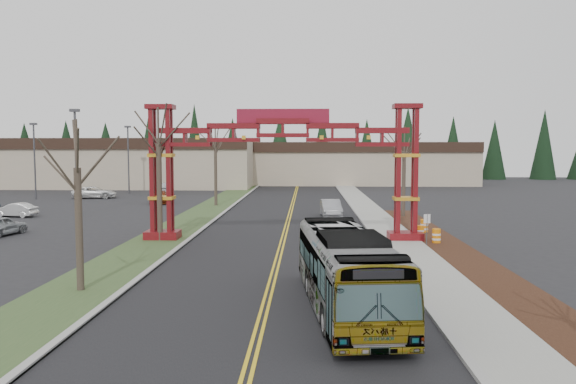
{
  "coord_description": "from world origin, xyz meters",
  "views": [
    {
      "loc": [
        1.6,
        -18.55,
        6.08
      ],
      "look_at": [
        0.52,
        12.48,
        3.63
      ],
      "focal_mm": 35.0,
      "sensor_mm": 36.0,
      "label": 1
    }
  ],
  "objects_px": {
    "silver_sedan": "(331,208)",
    "barrel_north": "(424,227)",
    "gateway_arch": "(283,149)",
    "bare_tree_median_far": "(215,147)",
    "retail_building_west": "(114,162)",
    "barrel_south": "(436,237)",
    "parked_car_mid_a": "(160,198)",
    "bare_tree_right_far": "(404,152)",
    "bare_tree_median_mid": "(159,144)",
    "light_pole_far": "(128,154)",
    "light_pole_near": "(76,154)",
    "street_sign": "(427,224)",
    "parked_car_near_b": "(15,210)",
    "parked_car_far_a": "(163,188)",
    "retail_building_east": "(355,163)",
    "parked_car_near_a": "(0,226)",
    "bare_tree_median_near": "(77,169)",
    "barrel_mid": "(420,233)",
    "parked_car_far_b": "(94,192)",
    "light_pole_mid": "(34,155)",
    "transit_bus": "(346,270)"
  },
  "relations": [
    {
      "from": "bare_tree_right_far",
      "to": "light_pole_mid",
      "type": "height_order",
      "value": "light_pole_mid"
    },
    {
      "from": "parked_car_near_b",
      "to": "barrel_north",
      "type": "xyz_separation_m",
      "value": [
        34.07,
        -8.54,
        -0.11
      ]
    },
    {
      "from": "parked_car_near_b",
      "to": "bare_tree_median_near",
      "type": "distance_m",
      "value": 30.35
    },
    {
      "from": "street_sign",
      "to": "barrel_south",
      "type": "height_order",
      "value": "street_sign"
    },
    {
      "from": "parked_car_near_b",
      "to": "light_pole_far",
      "type": "relative_size",
      "value": 0.42
    },
    {
      "from": "bare_tree_median_mid",
      "to": "light_pole_mid",
      "type": "relative_size",
      "value": 0.96
    },
    {
      "from": "parked_car_far_b",
      "to": "barrel_mid",
      "type": "distance_m",
      "value": 44.62
    },
    {
      "from": "barrel_south",
      "to": "bare_tree_median_mid",
      "type": "bearing_deg",
      "value": 177.95
    },
    {
      "from": "transit_bus",
      "to": "silver_sedan",
      "type": "height_order",
      "value": "transit_bus"
    },
    {
      "from": "retail_building_east",
      "to": "street_sign",
      "type": "height_order",
      "value": "retail_building_east"
    },
    {
      "from": "retail_building_east",
      "to": "light_pole_mid",
      "type": "distance_m",
      "value": 52.55
    },
    {
      "from": "retail_building_east",
      "to": "parked_car_far_b",
      "type": "bearing_deg",
      "value": -137.12
    },
    {
      "from": "bare_tree_median_near",
      "to": "parked_car_far_a",
      "type": "bearing_deg",
      "value": 100.61
    },
    {
      "from": "parked_car_near_a",
      "to": "parked_car_mid_a",
      "type": "xyz_separation_m",
      "value": [
        5.07,
        23.0,
        -0.06
      ]
    },
    {
      "from": "retail_building_west",
      "to": "barrel_south",
      "type": "xyz_separation_m",
      "value": [
        39.74,
        -55.22,
        -3.26
      ]
    },
    {
      "from": "bare_tree_right_far",
      "to": "light_pole_mid",
      "type": "xyz_separation_m",
      "value": [
        -40.66,
        16.14,
        -0.52
      ]
    },
    {
      "from": "silver_sedan",
      "to": "light_pole_far",
      "type": "relative_size",
      "value": 0.52
    },
    {
      "from": "parked_car_near_b",
      "to": "light_pole_far",
      "type": "xyz_separation_m",
      "value": [
        1.86,
        25.82,
        4.6
      ]
    },
    {
      "from": "parked_car_near_b",
      "to": "bare_tree_median_mid",
      "type": "distance_m",
      "value": 21.16
    },
    {
      "from": "bare_tree_median_near",
      "to": "barrel_south",
      "type": "relative_size",
      "value": 7.26
    },
    {
      "from": "gateway_arch",
      "to": "bare_tree_median_far",
      "type": "distance_m",
      "value": 23.14
    },
    {
      "from": "bare_tree_median_near",
      "to": "barrel_north",
      "type": "bearing_deg",
      "value": 43.06
    },
    {
      "from": "bare_tree_median_mid",
      "to": "barrel_south",
      "type": "xyz_separation_m",
      "value": [
        17.74,
        -0.64,
        -5.83
      ]
    },
    {
      "from": "gateway_arch",
      "to": "bare_tree_median_far",
      "type": "xyz_separation_m",
      "value": [
        -8.0,
        21.72,
        0.17
      ]
    },
    {
      "from": "retail_building_west",
      "to": "parked_car_near_b",
      "type": "distance_m",
      "value": 42.71
    },
    {
      "from": "transit_bus",
      "to": "street_sign",
      "type": "height_order",
      "value": "transit_bus"
    },
    {
      "from": "street_sign",
      "to": "retail_building_east",
      "type": "bearing_deg",
      "value": 89.03
    },
    {
      "from": "parked_car_near_a",
      "to": "barrel_north",
      "type": "bearing_deg",
      "value": -165.57
    },
    {
      "from": "parked_car_far_b",
      "to": "street_sign",
      "type": "xyz_separation_m",
      "value": [
        33.08,
        -32.53,
        0.75
      ]
    },
    {
      "from": "gateway_arch",
      "to": "bare_tree_right_far",
      "type": "distance_m",
      "value": 16.06
    },
    {
      "from": "barrel_north",
      "to": "street_sign",
      "type": "bearing_deg",
      "value": -100.2
    },
    {
      "from": "bare_tree_median_near",
      "to": "light_pole_far",
      "type": "height_order",
      "value": "light_pole_far"
    },
    {
      "from": "light_pole_near",
      "to": "bare_tree_median_mid",
      "type": "bearing_deg",
      "value": -50.86
    },
    {
      "from": "parked_car_far_a",
      "to": "barrel_south",
      "type": "bearing_deg",
      "value": 109.57
    },
    {
      "from": "bare_tree_median_mid",
      "to": "barrel_north",
      "type": "relative_size",
      "value": 8.61
    },
    {
      "from": "gateway_arch",
      "to": "barrel_mid",
      "type": "distance_m",
      "value": 10.6
    },
    {
      "from": "parked_car_near_b",
      "to": "bare_tree_median_mid",
      "type": "xyz_separation_m",
      "value": [
        16.17,
        -12.39,
        5.71
      ]
    },
    {
      "from": "bare_tree_right_far",
      "to": "light_pole_far",
      "type": "height_order",
      "value": "light_pole_far"
    },
    {
      "from": "light_pole_near",
      "to": "silver_sedan",
      "type": "bearing_deg",
      "value": -1.28
    },
    {
      "from": "parked_car_mid_a",
      "to": "bare_tree_right_far",
      "type": "distance_m",
      "value": 27.7
    },
    {
      "from": "parked_car_near_b",
      "to": "transit_bus",
      "type": "bearing_deg",
      "value": 52.53
    },
    {
      "from": "parked_car_mid_a",
      "to": "bare_tree_right_far",
      "type": "bearing_deg",
      "value": -33.21
    },
    {
      "from": "bare_tree_median_far",
      "to": "barrel_north",
      "type": "xyz_separation_m",
      "value": [
        17.9,
        -18.49,
        -5.65
      ]
    },
    {
      "from": "transit_bus",
      "to": "light_pole_far",
      "type": "xyz_separation_m",
      "value": [
        -25.36,
        53.45,
        3.7
      ]
    },
    {
      "from": "transit_bus",
      "to": "barrel_south",
      "type": "bearing_deg",
      "value": 59.42
    },
    {
      "from": "silver_sedan",
      "to": "barrel_north",
      "type": "bearing_deg",
      "value": -59.72
    },
    {
      "from": "retail_building_east",
      "to": "barrel_mid",
      "type": "xyz_separation_m",
      "value": [
        -0.95,
        -61.51,
        -3.03
      ]
    },
    {
      "from": "parked_car_far_b",
      "to": "light_pole_near",
      "type": "xyz_separation_m",
      "value": [
        5.02,
        -17.14,
        4.81
      ]
    },
    {
      "from": "bare_tree_median_near",
      "to": "light_pole_far",
      "type": "bearing_deg",
      "value": 105.65
    },
    {
      "from": "bare_tree_right_far",
      "to": "parked_car_far_a",
      "type": "bearing_deg",
      "value": 138.84
    }
  ]
}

